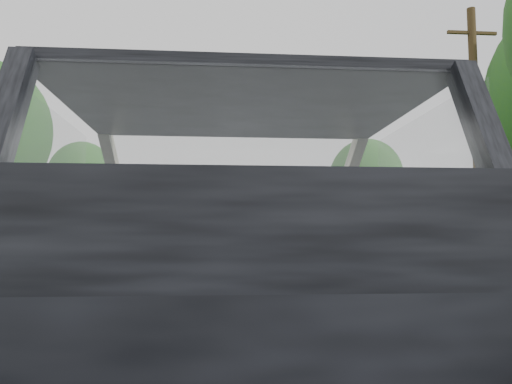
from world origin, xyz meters
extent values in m
cube|color=black|center=(0.00, 0.00, 0.72)|extent=(1.80, 4.00, 1.45)
cube|color=black|center=(0.00, 0.62, 0.85)|extent=(1.58, 0.45, 0.30)
cube|color=black|center=(-0.40, -0.29, 0.88)|extent=(0.50, 0.72, 0.42)
cube|color=black|center=(0.40, -0.29, 0.88)|extent=(0.50, 0.72, 0.42)
torus|color=black|center=(-0.40, 0.33, 0.92)|extent=(0.36, 0.36, 0.04)
ellipsoid|color=gray|center=(0.18, 0.65, 1.08)|extent=(0.58, 0.24, 0.25)
cube|color=gray|center=(4.30, 10.00, 0.58)|extent=(0.05, 90.00, 0.32)
imported|color=silver|center=(0.25, 17.06, 0.70)|extent=(2.15, 4.43, 1.40)
cube|color=#0F4318|center=(5.95, 25.18, 1.10)|extent=(0.15, 0.89, 2.21)
cylinder|color=#44341E|center=(8.25, 12.41, 4.18)|extent=(0.33, 0.33, 8.35)
camera|label=1|loc=(-0.12, -2.77, 0.79)|focal=35.00mm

